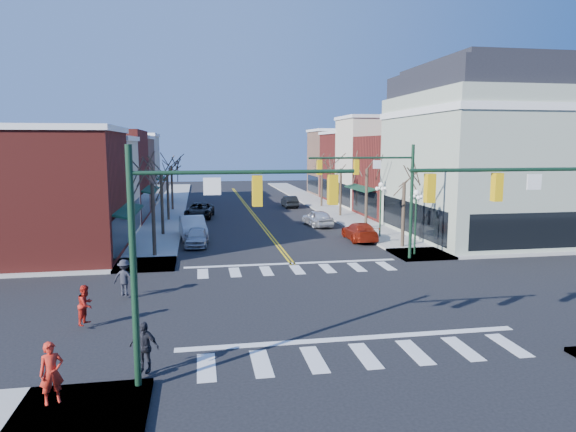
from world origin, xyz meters
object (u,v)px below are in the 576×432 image
car_left_far (200,211)px  pedestrian_red_b (86,305)px  car_right_mid (318,218)px  pedestrian_dark_b (125,278)px  victorian_corner (486,151)px  car_right_far (290,201)px  car_left_mid (193,227)px  pedestrian_red_a (52,373)px  lamppost_corner (416,211)px  pedestrian_dark_a (144,347)px  lamppost_midblock (381,200)px  car_left_near (197,237)px  car_right_near (360,231)px

car_left_far → pedestrian_red_b: 30.58m
car_right_mid → pedestrian_dark_b: (-13.83, -19.50, 0.28)m
victorian_corner → car_right_far: bearing=118.9°
car_left_mid → pedestrian_red_a: pedestrian_red_a is taller
victorian_corner → lamppost_corner: victorian_corner is taller
car_left_mid → pedestrian_dark_a: pedestrian_dark_a is taller
lamppost_corner → car_right_far: 27.54m
car_left_mid → pedestrian_dark_b: 15.66m
victorian_corner → pedestrian_dark_a: victorian_corner is taller
lamppost_midblock → car_left_mid: size_ratio=0.84×
car_left_near → car_right_mid: car_right_mid is taller
car_left_mid → car_right_far: (10.85, 18.28, -0.19)m
lamppost_corner → car_right_mid: bearing=104.6°
pedestrian_red_a → car_left_far: bearing=59.7°
pedestrian_dark_a → car_right_near: bearing=76.3°
victorian_corner → car_right_mid: size_ratio=3.29×
lamppost_midblock → pedestrian_red_b: lamppost_midblock is taller
car_right_mid → pedestrian_red_b: pedestrian_red_b is taller
victorian_corner → car_left_mid: (-22.55, 2.95, -5.81)m
car_right_near → pedestrian_dark_a: (-13.68, -20.88, 0.28)m
lamppost_corner → car_left_near: size_ratio=1.11×
pedestrian_dark_a → pedestrian_dark_b: (-1.73, 8.57, 0.05)m
victorian_corner → car_right_near: (-10.12, -0.11, -5.97)m
pedestrian_red_b → pedestrian_dark_a: bearing=-132.5°
lamppost_midblock → pedestrian_red_b: (-18.20, -16.68, -2.02)m
car_left_mid → car_right_far: car_left_mid is taller
car_right_near → pedestrian_red_b: 22.95m
lamppost_midblock → pedestrian_dark_b: size_ratio=2.51×
car_right_mid → pedestrian_red_b: size_ratio=2.73×
car_left_mid → pedestrian_red_b: size_ratio=3.25×
victorian_corner → lamppost_midblock: 9.10m
car_left_near → lamppost_corner: bearing=-18.2°
victorian_corner → pedestrian_dark_b: 28.95m
car_left_far → car_right_far: car_left_far is taller
lamppost_corner → pedestrian_dark_b: (-17.23, -6.42, -1.95)m
pedestrian_red_b → pedestrian_dark_b: (0.97, 3.76, 0.07)m
lamppost_midblock → car_right_mid: lamppost_midblock is taller
car_right_mid → car_left_mid: bearing=13.0°
car_left_near → pedestrian_red_b: bearing=-100.7°
lamppost_midblock → pedestrian_dark_a: (-15.50, -21.49, -2.00)m
pedestrian_dark_a → pedestrian_dark_b: bearing=121.0°
pedestrian_dark_b → car_left_mid: bearing=-83.4°
victorian_corner → lamppost_midblock: victorian_corner is taller
car_left_mid → car_right_mid: bearing=14.6°
lamppost_midblock → pedestrian_red_b: size_ratio=2.73×
pedestrian_red_a → car_right_mid: bearing=40.2°
car_right_near → car_right_far: bearing=-84.0°
car_left_near → car_right_mid: size_ratio=0.90×
victorian_corner → car_left_far: 26.77m
car_left_mid → car_right_near: size_ratio=1.09×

